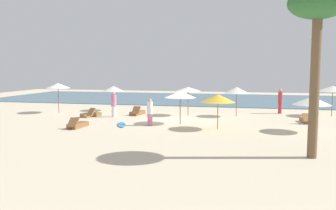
# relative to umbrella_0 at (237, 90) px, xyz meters

# --- Properties ---
(ground_plane) EXTENTS (60.00, 60.00, 0.00)m
(ground_plane) POSITION_rel_umbrella_0_xyz_m (-3.82, -3.31, -1.92)
(ground_plane) COLOR beige
(ocean_water) EXTENTS (48.00, 16.00, 0.06)m
(ocean_water) POSITION_rel_umbrella_0_xyz_m (-3.82, 13.69, -1.89)
(ocean_water) COLOR #476B7F
(ocean_water) RESTS_ON ground_plane
(umbrella_0) EXTENTS (1.83, 1.83, 2.15)m
(umbrella_0) POSITION_rel_umbrella_0_xyz_m (0.00, 0.00, 0.00)
(umbrella_0) COLOR brown
(umbrella_0) RESTS_ON ground_plane
(umbrella_1) EXTENTS (1.87, 1.87, 2.13)m
(umbrella_1) POSITION_rel_umbrella_0_xyz_m (-3.52, -0.27, 0.05)
(umbrella_1) COLOR brown
(umbrella_1) RESTS_ON ground_plane
(umbrella_2) EXTENTS (1.89, 1.89, 2.35)m
(umbrella_2) POSITION_rel_umbrella_0_xyz_m (-13.72, -1.07, 0.22)
(umbrella_2) COLOR brown
(umbrella_2) RESTS_ON ground_plane
(umbrella_3) EXTENTS (1.99, 1.99, 2.05)m
(umbrella_3) POSITION_rel_umbrella_0_xyz_m (-3.33, -4.26, -0.07)
(umbrella_3) COLOR brown
(umbrella_3) RESTS_ON ground_plane
(umbrella_4) EXTENTS (2.06, 2.06, 1.98)m
(umbrella_4) POSITION_rel_umbrella_0_xyz_m (4.27, -5.46, -0.18)
(umbrella_4) COLOR brown
(umbrella_4) RESTS_ON ground_plane
(umbrella_5) EXTENTS (1.78, 1.78, 2.04)m
(umbrella_5) POSITION_rel_umbrella_0_xyz_m (-10.07, 1.32, -0.10)
(umbrella_5) COLOR brown
(umbrella_5) RESTS_ON ground_plane
(umbrella_6) EXTENTS (1.99, 1.99, 2.03)m
(umbrella_6) POSITION_rel_umbrella_0_xyz_m (-0.83, -5.75, -0.13)
(umbrella_6) COLOR brown
(umbrella_6) RESTS_ON ground_plane
(umbrella_7) EXTENTS (2.24, 2.24, 2.23)m
(umbrella_7) POSITION_rel_umbrella_0_xyz_m (6.81, 1.68, 0.10)
(umbrella_7) COLOR brown
(umbrella_7) RESTS_ON ground_plane
(lounger_0) EXTENTS (0.79, 1.76, 0.67)m
(lounger_0) POSITION_rel_umbrella_0_xyz_m (4.59, -1.95, -1.75)
(lounger_0) COLOR olive
(lounger_0) RESTS_ON ground_plane
(lounger_1) EXTENTS (0.74, 1.75, 0.67)m
(lounger_1) POSITION_rel_umbrella_0_xyz_m (-8.98, -7.10, -1.75)
(lounger_1) COLOR brown
(lounger_1) RESTS_ON ground_plane
(lounger_2) EXTENTS (0.87, 1.75, 0.71)m
(lounger_2) POSITION_rel_umbrella_0_xyz_m (-7.32, -0.77, -1.75)
(lounger_2) COLOR brown
(lounger_2) RESTS_ON ground_plane
(lounger_3) EXTENTS (1.29, 1.76, 0.70)m
(lounger_3) POSITION_rel_umbrella_0_xyz_m (-10.28, -2.56, -1.75)
(lounger_3) COLOR olive
(lounger_3) RESTS_ON ground_plane
(person_0) EXTENTS (0.50, 0.50, 1.81)m
(person_0) POSITION_rel_umbrella_0_xyz_m (-8.60, -2.28, -1.01)
(person_0) COLOR white
(person_0) RESTS_ON ground_plane
(person_1) EXTENTS (0.47, 0.47, 1.67)m
(person_1) POSITION_rel_umbrella_0_xyz_m (-5.00, -5.39, -1.09)
(person_1) COLOR #D17299
(person_1) RESTS_ON ground_plane
(person_2) EXTENTS (0.46, 0.46, 1.92)m
(person_2) POSITION_rel_umbrella_0_xyz_m (3.24, 2.48, -0.94)
(person_2) COLOR #BF3338
(person_2) RESTS_ON ground_plane
(palm_0) EXTENTS (2.26, 2.26, 6.61)m
(palm_0) POSITION_rel_umbrella_0_xyz_m (3.39, -11.48, 3.72)
(palm_0) COLOR brown
(palm_0) RESTS_ON ground_plane
(surfboard) EXTENTS (1.29, 2.23, 0.07)m
(surfboard) POSITION_rel_umbrella_0_xyz_m (-6.78, -5.59, -1.89)
(surfboard) COLOR #338CCC
(surfboard) RESTS_ON ground_plane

